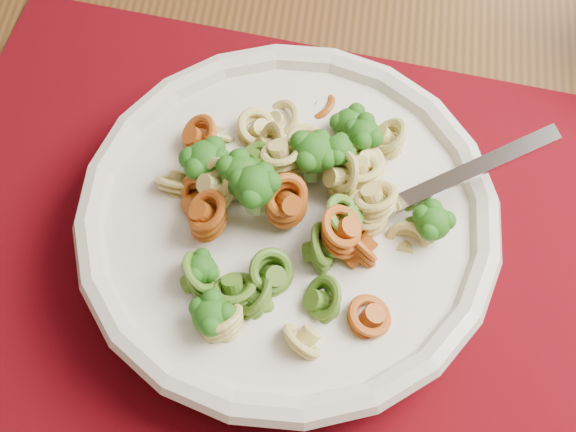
# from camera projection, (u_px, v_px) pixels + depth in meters

# --- Properties ---
(dining_table) EXTENTS (1.57, 1.11, 0.78)m
(dining_table) POSITION_uv_depth(u_px,v_px,m) (326.00, 226.00, 0.67)
(dining_table) COLOR #573618
(dining_table) RESTS_ON ground
(placemat) EXTENTS (0.49, 0.38, 0.00)m
(placemat) POSITION_uv_depth(u_px,v_px,m) (262.00, 260.00, 0.55)
(placemat) COLOR #4F030B
(placemat) RESTS_ON dining_table
(pasta_bowl) EXTENTS (0.28, 0.28, 0.05)m
(pasta_bowl) POSITION_uv_depth(u_px,v_px,m) (288.00, 222.00, 0.52)
(pasta_bowl) COLOR beige
(pasta_bowl) RESTS_ON placemat
(pasta_broccoli_heap) EXTENTS (0.23, 0.23, 0.06)m
(pasta_broccoli_heap) POSITION_uv_depth(u_px,v_px,m) (288.00, 212.00, 0.51)
(pasta_broccoli_heap) COLOR tan
(pasta_broccoli_heap) RESTS_ON pasta_bowl
(fork) EXTENTS (0.17, 0.12, 0.08)m
(fork) POSITION_uv_depth(u_px,v_px,m) (355.00, 222.00, 0.51)
(fork) COLOR silver
(fork) RESTS_ON pasta_bowl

